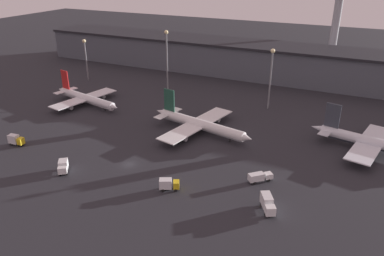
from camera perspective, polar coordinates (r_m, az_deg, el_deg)
The scene contains 14 objects.
ground at distance 116.32m, azimuth -9.59°, elevation -5.50°, with size 600.00×600.00×0.00m, color #26262B.
terminal_building at distance 205.71m, azimuth 7.76°, elevation 10.46°, with size 239.46×26.48×17.28m.
airplane_0 at distance 166.94m, azimuth -15.90°, elevation 4.39°, with size 38.91×31.50×12.89m.
airplane_1 at distance 134.39m, azimuth 1.17°, elevation 0.58°, with size 41.77×36.91×13.41m.
airplane_2 at distance 133.90m, azimuth 26.01°, elevation -2.11°, with size 42.17×32.74×13.45m.
service_vehicle_0 at distance 116.49m, azimuth -19.05°, elevation -5.53°, with size 5.20×5.76×3.31m.
service_vehicle_1 at distance 107.25m, azimuth 10.24°, elevation -7.33°, with size 6.48×6.31×2.78m.
service_vehicle_2 at distance 96.31m, azimuth 11.43°, elevation -11.16°, with size 5.40×7.06×3.75m.
service_vehicle_3 at distance 138.59m, azimuth -25.29°, elevation -1.64°, with size 5.48×2.64×3.66m.
service_vehicle_4 at distance 102.18m, azimuth -3.60°, elevation -8.53°, with size 5.79×4.37×3.33m.
lamp_post_0 at distance 199.56m, azimuth -15.92°, elevation 10.81°, with size 1.80×1.80×21.02m.
lamp_post_1 at distance 172.05m, azimuth -3.85°, elevation 11.10°, with size 1.80×1.80×28.86m.
lamp_post_2 at distance 155.68m, azimuth 11.96°, elevation 8.45°, with size 1.80×1.80×25.18m.
control_tower at distance 234.39m, azimuth 21.20°, elevation 15.50°, with size 9.00×9.00×47.82m.
Camera 1 is at (59.93, -81.68, 57.17)m, focal length 35.00 mm.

